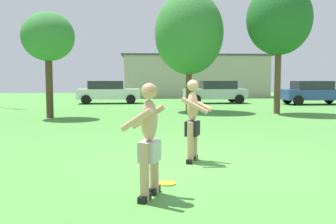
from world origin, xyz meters
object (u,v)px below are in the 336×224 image
(player_with_cap, at_px, (149,136))
(tree_right_field, at_px, (279,20))
(car_blue_mid_lot, at_px, (314,92))
(car_silver_near_post, at_px, (216,92))
(player_in_black, at_px, (193,119))
(tree_near_building, at_px, (189,33))
(car_white_far_end, at_px, (108,92))
(frisbee, at_px, (167,183))
(tree_left_field, at_px, (48,38))

(player_with_cap, relative_size, tree_right_field, 0.26)
(car_blue_mid_lot, bearing_deg, car_silver_near_post, 165.48)
(player_in_black, bearing_deg, tree_near_building, 83.58)
(car_white_far_end, bearing_deg, car_silver_near_post, -2.19)
(frisbee, height_order, tree_right_field, tree_right_field)
(tree_left_field, bearing_deg, tree_right_field, 7.18)
(player_in_black, relative_size, car_blue_mid_lot, 0.39)
(car_white_far_end, xyz_separation_m, tree_near_building, (4.87, -6.86, 3.24))
(car_blue_mid_lot, height_order, tree_left_field, tree_left_field)
(tree_near_building, bearing_deg, tree_right_field, -20.42)
(tree_right_field, bearing_deg, tree_left_field, -172.82)
(frisbee, distance_m, car_silver_near_post, 20.79)
(car_blue_mid_lot, relative_size, car_white_far_end, 0.98)
(player_with_cap, xyz_separation_m, car_blue_mid_lot, (11.33, 19.24, -0.07))
(car_white_far_end, relative_size, tree_near_building, 0.71)
(car_white_far_end, relative_size, tree_right_field, 0.70)
(car_silver_near_post, relative_size, tree_right_field, 0.69)
(car_white_far_end, height_order, tree_left_field, tree_left_field)
(player_in_black, distance_m, tree_near_building, 12.53)
(frisbee, height_order, car_blue_mid_lot, car_blue_mid_lot)
(frisbee, relative_size, tree_left_field, 0.06)
(car_silver_near_post, height_order, tree_left_field, tree_left_field)
(tree_near_building, bearing_deg, car_white_far_end, 125.39)
(tree_left_field, bearing_deg, car_silver_near_post, 45.90)
(player_with_cap, distance_m, car_blue_mid_lot, 22.33)
(player_with_cap, distance_m, tree_near_building, 14.85)
(tree_left_field, relative_size, tree_near_building, 0.74)
(player_in_black, height_order, tree_left_field, tree_left_field)
(car_silver_near_post, bearing_deg, tree_left_field, -134.10)
(player_in_black, xyz_separation_m, tree_right_field, (5.55, 10.49, 3.68))
(player_in_black, bearing_deg, tree_right_field, 62.13)
(tree_left_field, height_order, tree_near_building, tree_near_building)
(player_in_black, bearing_deg, tree_left_field, 119.23)
(car_white_far_end, distance_m, tree_right_field, 12.92)
(frisbee, xyz_separation_m, tree_near_building, (1.98, 13.68, 4.05))
(tree_left_field, bearing_deg, player_in_black, -60.77)
(frisbee, relative_size, tree_right_field, 0.04)
(player_with_cap, xyz_separation_m, frisbee, (0.30, 0.65, -0.88))
(player_with_cap, xyz_separation_m, tree_near_building, (2.28, 14.32, 3.17))
(tree_right_field, bearing_deg, car_blue_mid_lot, 53.12)
(tree_right_field, bearing_deg, frisbee, -116.97)
(player_in_black, distance_m, tree_left_field, 10.79)
(player_in_black, distance_m, tree_right_field, 12.42)
(car_silver_near_post, xyz_separation_m, tree_left_field, (-9.18, -9.47, 2.65))
(player_in_black, distance_m, car_silver_near_post, 19.05)
(tree_left_field, xyz_separation_m, tree_near_building, (6.47, 2.90, 0.58))
(player_in_black, relative_size, tree_near_building, 0.27)
(tree_near_building, bearing_deg, car_blue_mid_lot, 28.52)
(tree_left_field, xyz_separation_m, tree_right_field, (10.66, 1.34, 1.09))
(frisbee, distance_m, car_white_far_end, 20.75)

